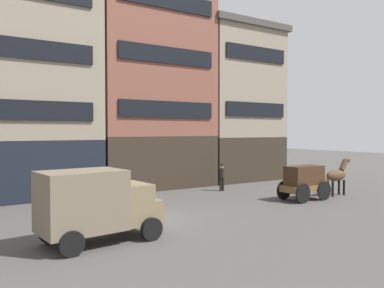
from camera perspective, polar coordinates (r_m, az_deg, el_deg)
The scene contains 8 objects.
ground_plane at distance 18.14m, azimuth -6.74°, elevation -10.83°, with size 120.00×120.00×0.00m, color #4C4947.
building_center_left at distance 26.57m, azimuth -25.15°, elevation 8.22°, with size 10.37×7.10×13.93m.
building_center_right at distance 29.68m, azimuth -6.77°, elevation 12.15°, with size 8.89×7.10×18.48m.
building_far_right at distance 33.53m, azimuth 5.39°, elevation 5.91°, with size 7.48×7.10×12.60m.
cargo_wagon at distance 23.74m, azimuth 16.01°, elevation -5.06°, with size 2.91×1.51×1.98m.
draft_horse at distance 26.02m, azimuth 20.27°, elevation -4.22°, with size 2.34×0.61×2.30m.
delivery_truck_near at distance 14.53m, azimuth -13.54°, elevation -8.33°, with size 4.49×2.47×2.62m.
pedestrian_officer at distance 26.36m, azimuth 4.35°, elevation -4.66°, with size 0.48×0.48×1.79m.
Camera 1 is at (-7.88, -15.84, 3.99)m, focal length 36.84 mm.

